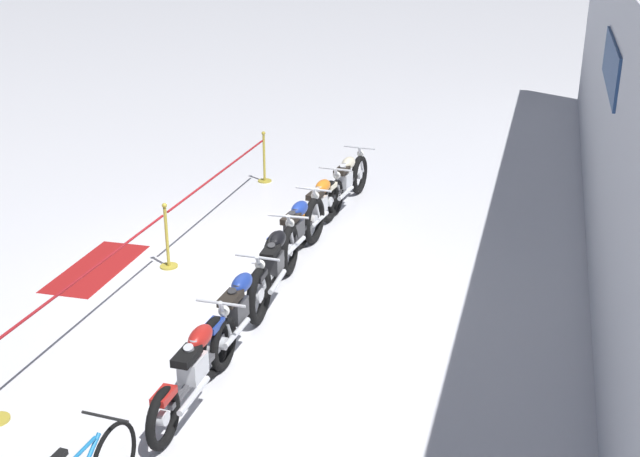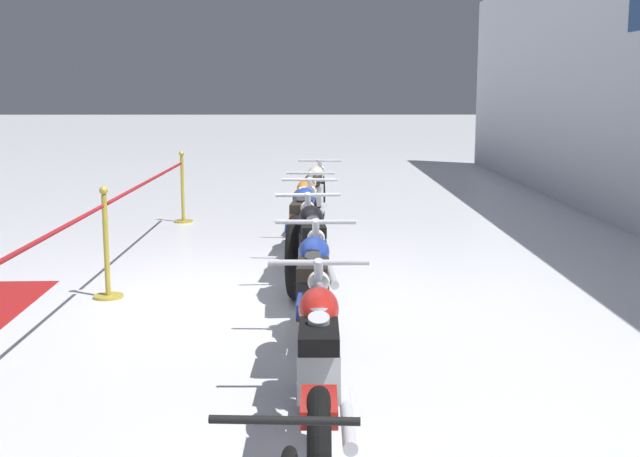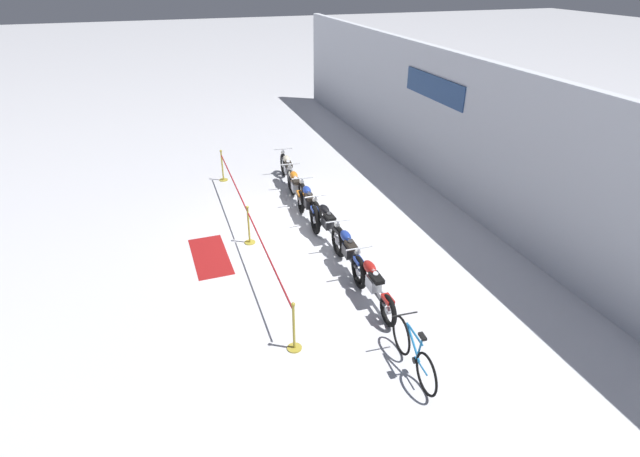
{
  "view_description": "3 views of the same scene",
  "coord_description": "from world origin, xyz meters",
  "px_view_note": "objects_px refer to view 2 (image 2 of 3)",
  "views": [
    {
      "loc": [
        10.42,
        4.13,
        5.14
      ],
      "look_at": [
        0.06,
        1.16,
        0.88
      ],
      "focal_mm": 45.0,
      "sensor_mm": 36.0,
      "label": 1
    },
    {
      "loc": [
        7.47,
        0.67,
        1.92
      ],
      "look_at": [
        -0.88,
        0.74,
        0.48
      ],
      "focal_mm": 45.0,
      "sensor_mm": 36.0,
      "label": 2
    },
    {
      "loc": [
        11.3,
        -3.07,
        6.37
      ],
      "look_at": [
        1.12,
        0.32,
        0.65
      ],
      "focal_mm": 28.0,
      "sensor_mm": 36.0,
      "label": 3
    }
  ],
  "objects_px": {
    "motorcycle_cream_0": "(315,199)",
    "stanchion_mid_left": "(107,261)",
    "motorcycle_orange_1": "(305,215)",
    "motorcycle_black_3": "(312,258)",
    "motorcycle_blue_4": "(314,302)",
    "stanchion_far_left": "(139,201)",
    "motorcycle_blue_2": "(303,232)",
    "motorcycle_red_5": "(319,372)"
  },
  "relations": [
    {
      "from": "motorcycle_cream_0",
      "to": "stanchion_mid_left",
      "type": "relative_size",
      "value": 2.31
    },
    {
      "from": "motorcycle_orange_1",
      "to": "motorcycle_black_3",
      "type": "bearing_deg",
      "value": 2.03
    },
    {
      "from": "motorcycle_orange_1",
      "to": "motorcycle_blue_4",
      "type": "distance_m",
      "value": 4.09
    },
    {
      "from": "motorcycle_orange_1",
      "to": "stanchion_far_left",
      "type": "bearing_deg",
      "value": -69.74
    },
    {
      "from": "motorcycle_orange_1",
      "to": "motorcycle_blue_2",
      "type": "xyz_separation_m",
      "value": [
        1.34,
        -0.0,
        0.02
      ]
    },
    {
      "from": "stanchion_mid_left",
      "to": "stanchion_far_left",
      "type": "bearing_deg",
      "value": 180.0
    },
    {
      "from": "motorcycle_cream_0",
      "to": "motorcycle_black_3",
      "type": "distance_m",
      "value": 3.93
    },
    {
      "from": "motorcycle_cream_0",
      "to": "motorcycle_blue_2",
      "type": "distance_m",
      "value": 2.65
    },
    {
      "from": "motorcycle_red_5",
      "to": "motorcycle_orange_1",
      "type": "bearing_deg",
      "value": -178.61
    },
    {
      "from": "motorcycle_cream_0",
      "to": "stanchion_far_left",
      "type": "height_order",
      "value": "stanchion_far_left"
    },
    {
      "from": "motorcycle_blue_4",
      "to": "stanchion_far_left",
      "type": "relative_size",
      "value": 0.26
    },
    {
      "from": "motorcycle_black_3",
      "to": "stanchion_far_left",
      "type": "distance_m",
      "value": 2.75
    },
    {
      "from": "motorcycle_black_3",
      "to": "motorcycle_blue_4",
      "type": "relative_size",
      "value": 1.07
    },
    {
      "from": "motorcycle_cream_0",
      "to": "stanchion_far_left",
      "type": "distance_m",
      "value": 2.79
    },
    {
      "from": "motorcycle_black_3",
      "to": "stanchion_far_left",
      "type": "bearing_deg",
      "value": -135.42
    },
    {
      "from": "motorcycle_blue_2",
      "to": "motorcycle_red_5",
      "type": "relative_size",
      "value": 1.07
    },
    {
      "from": "motorcycle_cream_0",
      "to": "stanchion_far_left",
      "type": "bearing_deg",
      "value": -44.59
    },
    {
      "from": "stanchion_mid_left",
      "to": "motorcycle_orange_1",
      "type": "bearing_deg",
      "value": 139.27
    },
    {
      "from": "motorcycle_red_5",
      "to": "stanchion_far_left",
      "type": "bearing_deg",
      "value": -157.56
    },
    {
      "from": "motorcycle_blue_2",
      "to": "motorcycle_orange_1",
      "type": "bearing_deg",
      "value": 179.91
    },
    {
      "from": "motorcycle_red_5",
      "to": "stanchion_mid_left",
      "type": "xyz_separation_m",
      "value": [
        -3.3,
        -1.96,
        -0.1
      ]
    },
    {
      "from": "motorcycle_blue_2",
      "to": "motorcycle_blue_4",
      "type": "height_order",
      "value": "motorcycle_blue_2"
    },
    {
      "from": "motorcycle_cream_0",
      "to": "stanchion_mid_left",
      "type": "xyz_separation_m",
      "value": [
        3.43,
        -1.95,
        -0.12
      ]
    },
    {
      "from": "motorcycle_red_5",
      "to": "stanchion_mid_left",
      "type": "distance_m",
      "value": 3.84
    },
    {
      "from": "motorcycle_red_5",
      "to": "stanchion_mid_left",
      "type": "bearing_deg",
      "value": -149.26
    },
    {
      "from": "motorcycle_blue_4",
      "to": "motorcycle_red_5",
      "type": "relative_size",
      "value": 0.99
    },
    {
      "from": "motorcycle_orange_1",
      "to": "stanchion_mid_left",
      "type": "relative_size",
      "value": 2.19
    },
    {
      "from": "motorcycle_cream_0",
      "to": "stanchion_mid_left",
      "type": "distance_m",
      "value": 3.95
    },
    {
      "from": "motorcycle_red_5",
      "to": "motorcycle_black_3",
      "type": "bearing_deg",
      "value": -179.21
    },
    {
      "from": "motorcycle_cream_0",
      "to": "motorcycle_black_3",
      "type": "relative_size",
      "value": 1.02
    },
    {
      "from": "motorcycle_orange_1",
      "to": "motorcycle_black_3",
      "type": "distance_m",
      "value": 2.63
    },
    {
      "from": "motorcycle_orange_1",
      "to": "motorcycle_blue_4",
      "type": "relative_size",
      "value": 1.04
    },
    {
      "from": "motorcycle_blue_4",
      "to": "stanchion_mid_left",
      "type": "bearing_deg",
      "value": -135.41
    },
    {
      "from": "motorcycle_cream_0",
      "to": "motorcycle_orange_1",
      "type": "relative_size",
      "value": 1.05
    },
    {
      "from": "motorcycle_blue_2",
      "to": "motorcycle_red_5",
      "type": "bearing_deg",
      "value": 1.88
    },
    {
      "from": "motorcycle_blue_2",
      "to": "stanchion_far_left",
      "type": "xyz_separation_m",
      "value": [
        -0.67,
        -1.83,
        0.23
      ]
    },
    {
      "from": "motorcycle_cream_0",
      "to": "motorcycle_blue_4",
      "type": "bearing_deg",
      "value": -0.2
    },
    {
      "from": "motorcycle_red_5",
      "to": "stanchion_mid_left",
      "type": "relative_size",
      "value": 2.13
    },
    {
      "from": "motorcycle_blue_4",
      "to": "motorcycle_black_3",
      "type": "bearing_deg",
      "value": -179.59
    },
    {
      "from": "motorcycle_orange_1",
      "to": "stanchion_far_left",
      "type": "height_order",
      "value": "stanchion_far_left"
    },
    {
      "from": "motorcycle_orange_1",
      "to": "motorcycle_red_5",
      "type": "distance_m",
      "value": 5.42
    },
    {
      "from": "motorcycle_orange_1",
      "to": "motorcycle_cream_0",
      "type": "bearing_deg",
      "value": 174.66
    }
  ]
}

